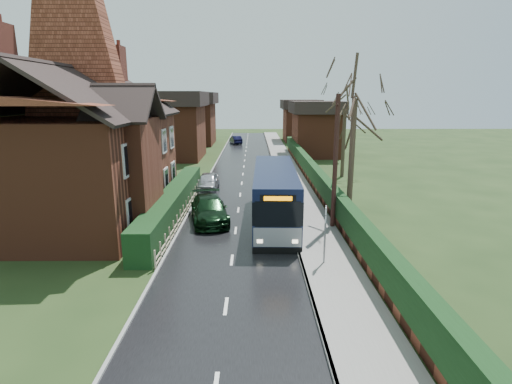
{
  "coord_description": "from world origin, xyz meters",
  "views": [
    {
      "loc": [
        0.95,
        -18.54,
        7.14
      ],
      "look_at": [
        1.12,
        3.52,
        1.8
      ],
      "focal_mm": 28.0,
      "sensor_mm": 36.0,
      "label": 1
    }
  ],
  "objects_px": {
    "bus": "(275,196)",
    "bus_stop_sign": "(325,227)",
    "brick_house": "(87,144)",
    "car_green": "(209,209)",
    "car_silver": "(208,182)",
    "telegraph_pole": "(335,163)"
  },
  "relations": [
    {
      "from": "bus",
      "to": "telegraph_pole",
      "type": "bearing_deg",
      "value": -21.05
    },
    {
      "from": "bus",
      "to": "bus_stop_sign",
      "type": "height_order",
      "value": "bus"
    },
    {
      "from": "brick_house",
      "to": "car_green",
      "type": "bearing_deg",
      "value": -8.32
    },
    {
      "from": "car_silver",
      "to": "telegraph_pole",
      "type": "distance_m",
      "value": 12.48
    },
    {
      "from": "car_green",
      "to": "bus_stop_sign",
      "type": "relative_size",
      "value": 1.84
    },
    {
      "from": "car_silver",
      "to": "bus",
      "type": "bearing_deg",
      "value": -58.02
    },
    {
      "from": "bus",
      "to": "telegraph_pole",
      "type": "distance_m",
      "value": 4.01
    },
    {
      "from": "bus",
      "to": "car_silver",
      "type": "relative_size",
      "value": 2.61
    },
    {
      "from": "car_green",
      "to": "bus",
      "type": "bearing_deg",
      "value": -11.28
    },
    {
      "from": "car_silver",
      "to": "car_green",
      "type": "xyz_separation_m",
      "value": [
        0.95,
        -7.88,
        0.04
      ]
    },
    {
      "from": "brick_house",
      "to": "bus_stop_sign",
      "type": "distance_m",
      "value": 14.92
    },
    {
      "from": "brick_house",
      "to": "telegraph_pole",
      "type": "distance_m",
      "value": 14.28
    },
    {
      "from": "bus",
      "to": "brick_house",
      "type": "bearing_deg",
      "value": 175.98
    },
    {
      "from": "car_green",
      "to": "bus_stop_sign",
      "type": "xyz_separation_m",
      "value": [
        5.6,
        -6.28,
        1.05
      ]
    },
    {
      "from": "brick_house",
      "to": "car_silver",
      "type": "height_order",
      "value": "brick_house"
    },
    {
      "from": "car_silver",
      "to": "bus_stop_sign",
      "type": "bearing_deg",
      "value": -64.2
    },
    {
      "from": "car_green",
      "to": "telegraph_pole",
      "type": "bearing_deg",
      "value": -21.78
    },
    {
      "from": "brick_house",
      "to": "bus_stop_sign",
      "type": "bearing_deg",
      "value": -29.91
    },
    {
      "from": "brick_house",
      "to": "bus",
      "type": "relative_size",
      "value": 1.43
    },
    {
      "from": "brick_house",
      "to": "bus",
      "type": "distance_m",
      "value": 11.35
    },
    {
      "from": "car_green",
      "to": "telegraph_pole",
      "type": "xyz_separation_m",
      "value": [
        6.93,
        -1.33,
        2.95
      ]
    },
    {
      "from": "brick_house",
      "to": "telegraph_pole",
      "type": "xyz_separation_m",
      "value": [
        14.07,
        -2.37,
        -0.71
      ]
    }
  ]
}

